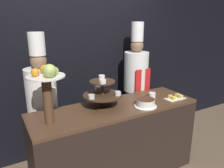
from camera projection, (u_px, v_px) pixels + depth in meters
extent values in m
cube|color=black|center=(85.00, 58.00, 3.20)|extent=(10.00, 0.06, 2.80)
cube|color=black|center=(116.00, 143.00, 2.72)|extent=(2.02, 0.63, 0.92)
cube|color=#4C3321|center=(116.00, 108.00, 2.58)|extent=(2.02, 0.63, 0.03)
cylinder|color=#3D2819|center=(103.00, 106.00, 2.55)|extent=(0.20, 0.20, 0.02)
cylinder|color=#3D2819|center=(102.00, 94.00, 2.51)|extent=(0.04, 0.04, 0.32)
cylinder|color=#3D2819|center=(102.00, 95.00, 2.51)|extent=(0.45, 0.45, 0.02)
cylinder|color=#3D2819|center=(102.00, 82.00, 2.47)|extent=(0.29, 0.29, 0.02)
cylinder|color=silver|center=(91.00, 97.00, 2.37)|extent=(0.07, 0.07, 0.04)
cylinder|color=beige|center=(92.00, 97.00, 2.37)|extent=(0.06, 0.06, 0.03)
cylinder|color=silver|center=(118.00, 93.00, 2.48)|extent=(0.07, 0.07, 0.04)
cylinder|color=gold|center=(118.00, 94.00, 2.48)|extent=(0.06, 0.06, 0.03)
cylinder|color=silver|center=(98.00, 88.00, 2.66)|extent=(0.07, 0.07, 0.04)
cylinder|color=red|center=(98.00, 89.00, 2.66)|extent=(0.06, 0.06, 0.03)
cylinder|color=white|center=(103.00, 82.00, 2.36)|extent=(0.07, 0.07, 0.04)
cylinder|color=white|center=(102.00, 77.00, 2.55)|extent=(0.07, 0.07, 0.04)
cylinder|color=brown|center=(48.00, 101.00, 2.10)|extent=(0.09, 0.09, 0.47)
cylinder|color=white|center=(46.00, 76.00, 2.03)|extent=(0.36, 0.36, 0.01)
sphere|color=#84B742|center=(55.00, 71.00, 2.06)|extent=(0.07, 0.07, 0.07)
sphere|color=orange|center=(44.00, 69.00, 2.10)|extent=(0.09, 0.09, 0.09)
sphere|color=orange|center=(35.00, 72.00, 1.99)|extent=(0.08, 0.08, 0.08)
sphere|color=#ADC160|center=(49.00, 71.00, 1.95)|extent=(0.12, 0.12, 0.12)
cylinder|color=white|center=(145.00, 106.00, 2.57)|extent=(0.26, 0.26, 0.01)
cylinder|color=white|center=(146.00, 103.00, 2.56)|extent=(0.21, 0.21, 0.08)
cylinder|color=#472819|center=(146.00, 99.00, 2.55)|extent=(0.21, 0.21, 0.01)
cylinder|color=white|center=(152.00, 95.00, 2.86)|extent=(0.09, 0.09, 0.07)
cube|color=white|center=(175.00, 99.00, 2.82)|extent=(0.27, 0.14, 0.01)
cube|color=#EFCC56|center=(174.00, 98.00, 2.76)|extent=(0.04, 0.04, 0.04)
cube|color=#EFCC56|center=(180.00, 97.00, 2.82)|extent=(0.04, 0.04, 0.04)
cube|color=#EFCC56|center=(170.00, 97.00, 2.81)|extent=(0.04, 0.04, 0.04)
cube|color=#EFCC56|center=(177.00, 95.00, 2.87)|extent=(0.04, 0.04, 0.04)
cube|color=#28282D|center=(46.00, 141.00, 2.83)|extent=(0.28, 0.15, 0.86)
cylinder|color=white|center=(41.00, 90.00, 2.63)|extent=(0.37, 0.37, 0.53)
cube|color=white|center=(45.00, 103.00, 2.52)|extent=(0.26, 0.01, 0.34)
sphere|color=#846047|center=(38.00, 61.00, 2.53)|extent=(0.19, 0.19, 0.19)
cylinder|color=white|center=(37.00, 44.00, 2.48)|extent=(0.19, 0.19, 0.26)
cube|color=#38332D|center=(135.00, 117.00, 3.49)|extent=(0.27, 0.15, 0.90)
cylinder|color=silver|center=(136.00, 72.00, 3.28)|extent=(0.36, 0.36, 0.58)
cube|color=red|center=(143.00, 82.00, 3.17)|extent=(0.25, 0.01, 0.37)
sphere|color=#846047|center=(137.00, 46.00, 3.17)|extent=(0.19, 0.19, 0.19)
cylinder|color=white|center=(137.00, 32.00, 3.11)|extent=(0.18, 0.18, 0.27)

